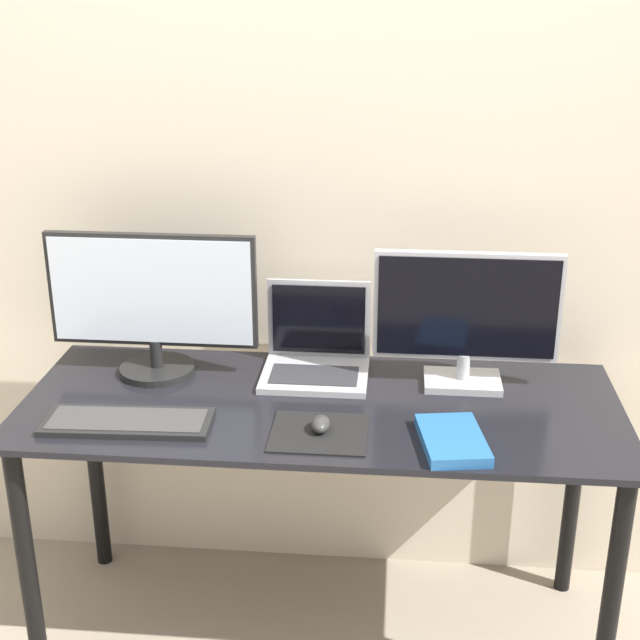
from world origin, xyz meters
name	(u,v)px	position (x,y,z in m)	size (l,w,h in m)	color
wall_back	(333,190)	(0.00, 0.72, 1.25)	(7.00, 0.05, 2.50)	beige
desk	(321,439)	(0.00, 0.33, 0.65)	(1.61, 0.65, 0.76)	black
monitor_left	(153,302)	(-0.49, 0.48, 0.98)	(0.59, 0.22, 0.41)	black
monitor_right	(466,317)	(0.39, 0.48, 0.96)	(0.51, 0.15, 0.39)	#B2B2B7
laptop	(317,352)	(-0.03, 0.53, 0.82)	(0.30, 0.25, 0.25)	#ADADB2
keyboard	(128,422)	(-0.48, 0.16, 0.77)	(0.44, 0.18, 0.02)	black
mousepad	(319,433)	(0.01, 0.15, 0.76)	(0.24, 0.22, 0.00)	black
mouse	(321,424)	(0.02, 0.16, 0.78)	(0.05, 0.07, 0.04)	#333333
book	(452,440)	(0.34, 0.13, 0.77)	(0.18, 0.25, 0.03)	#235B9E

